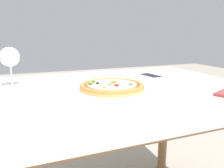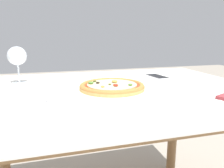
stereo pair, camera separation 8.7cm
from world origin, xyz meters
The scene contains 5 objects.
dining_table centered at (0.00, 0.00, 0.63)m, with size 1.27×0.91×0.72m.
pizza_plate centered at (-0.01, -0.03, 0.73)m, with size 0.30×0.30×0.04m.
fork centered at (-0.26, -0.17, 0.72)m, with size 0.06×0.17×0.00m.
wine_glass_far_left centered at (-0.39, 0.23, 0.84)m, with size 0.09×0.09×0.17m.
cell_phone centered at (0.30, 0.17, 0.72)m, with size 0.09×0.15×0.01m.
Camera 1 is at (-0.32, -0.83, 0.94)m, focal length 35.00 mm.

